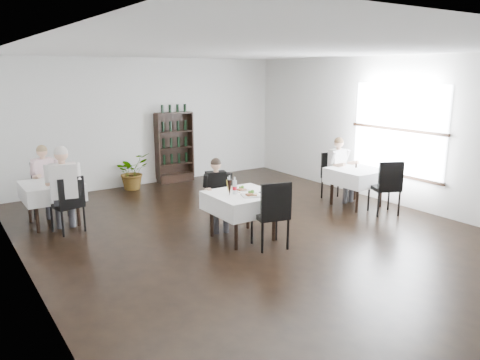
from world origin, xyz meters
The scene contains 24 objects.
room_shell centered at (0.00, 0.00, 1.50)m, with size 9.00×9.00×9.00m.
window_right centered at (3.48, 0.00, 1.50)m, with size 0.06×2.30×1.85m.
wine_shelf centered at (0.60, 4.31, 0.85)m, with size 0.90×0.28×1.75m.
main_table centered at (-0.30, 0.00, 0.62)m, with size 1.03×1.03×0.77m.
left_table centered at (-2.70, 2.50, 0.62)m, with size 0.98×0.98×0.77m.
right_table centered at (2.70, 0.30, 0.62)m, with size 0.98×0.98×0.77m.
potted_tree centered at (-0.57, 4.17, 0.42)m, with size 0.76×0.66×0.84m, color #255B1F.
main_chair_far centered at (-0.25, 0.72, 0.54)m, with size 0.54×0.55×0.94m.
main_chair_near centered at (-0.17, -0.63, 0.61)m, with size 0.59×0.60×1.08m.
left_chair_far centered at (-2.68, 3.20, 0.58)m, with size 0.55×0.56×1.01m.
left_chair_near centered at (-2.57, 1.86, 0.56)m, with size 0.54×0.54×0.98m.
right_chair_far centered at (2.69, 0.95, 0.57)m, with size 0.56×0.56×1.00m.
right_chair_near centered at (2.70, -0.45, 0.61)m, with size 0.64×0.65×1.06m.
diner_main centered at (-0.39, 0.65, 0.72)m, with size 0.52×0.56×1.25m.
diner_left_far centered at (-2.66, 3.13, 0.78)m, with size 0.54×0.56×1.35m.
diner_left_near centered at (-2.63, 1.89, 0.87)m, with size 0.61×0.64×1.51m.
diner_right_far centered at (2.74, 0.82, 0.78)m, with size 0.51×0.51×1.34m.
plate_far centered at (-0.23, 0.15, 0.79)m, with size 0.26×0.26×0.07m.
plate_near centered at (-0.29, -0.22, 0.79)m, with size 0.35×0.35×0.08m.
pilsner_dark centered at (-0.57, -0.03, 0.91)m, with size 0.08×0.08×0.33m.
pilsner_lager centered at (-0.48, 0.15, 0.88)m, with size 0.06×0.06×0.26m.
coke_bottle centered at (-0.43, 0.03, 0.88)m, with size 0.07×0.07×0.28m.
napkin_cutlery centered at (0.01, -0.18, 0.78)m, with size 0.17×0.17×0.02m.
pepper_mill centered at (2.77, 0.41, 0.81)m, with size 0.04×0.04×0.09m, color black.
Camera 1 is at (-4.39, -6.03, 2.69)m, focal length 35.00 mm.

